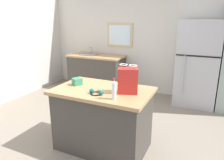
# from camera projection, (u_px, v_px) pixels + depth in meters

# --- Properties ---
(ground) EXTENTS (6.41, 6.41, 0.00)m
(ground) POSITION_uv_depth(u_px,v_px,m) (100.00, 142.00, 3.14)
(ground) COLOR gray
(back_wall) EXTENTS (5.34, 0.13, 2.67)m
(back_wall) POSITION_uv_depth(u_px,v_px,m) (149.00, 38.00, 5.00)
(back_wall) COLOR silver
(back_wall) RESTS_ON ground
(kitchen_island) EXTENTS (1.29, 0.82, 0.87)m
(kitchen_island) POSITION_uv_depth(u_px,v_px,m) (103.00, 119.00, 2.92)
(kitchen_island) COLOR #423D38
(kitchen_island) RESTS_ON ground
(refrigerator) EXTENTS (0.81, 0.67, 1.77)m
(refrigerator) POSITION_uv_depth(u_px,v_px,m) (197.00, 64.00, 4.32)
(refrigerator) COLOR #B7B7BC
(refrigerator) RESTS_ON ground
(sink_counter) EXTENTS (1.41, 0.68, 1.08)m
(sink_counter) POSITION_uv_depth(u_px,v_px,m) (96.00, 72.00, 5.41)
(sink_counter) COLOR #423D38
(sink_counter) RESTS_ON ground
(shopping_bag) EXTENTS (0.28, 0.23, 0.37)m
(shopping_bag) POSITION_uv_depth(u_px,v_px,m) (128.00, 81.00, 2.62)
(shopping_bag) COLOR red
(shopping_bag) RESTS_ON kitchen_island
(small_box) EXTENTS (0.15, 0.16, 0.10)m
(small_box) POSITION_uv_depth(u_px,v_px,m) (77.00, 81.00, 2.98)
(small_box) COLOR #388E66
(small_box) RESTS_ON kitchen_island
(bottle) EXTENTS (0.06, 0.06, 0.26)m
(bottle) POSITION_uv_depth(u_px,v_px,m) (114.00, 90.00, 2.43)
(bottle) COLOR white
(bottle) RESTS_ON kitchen_island
(ear_defenders) EXTENTS (0.20, 0.16, 0.06)m
(ear_defenders) POSITION_uv_depth(u_px,v_px,m) (96.00, 92.00, 2.62)
(ear_defenders) COLOR black
(ear_defenders) RESTS_ON kitchen_island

